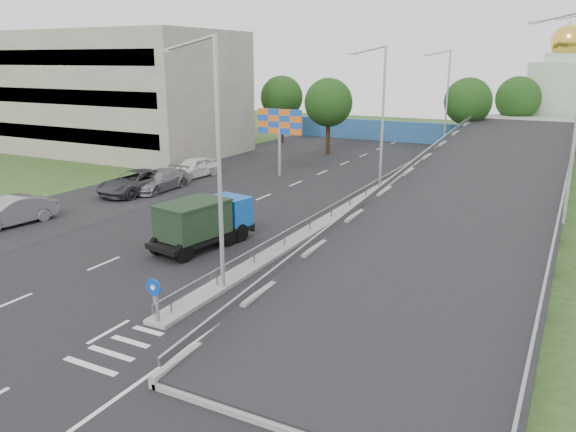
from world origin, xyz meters
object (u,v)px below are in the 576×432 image
Objects in this scene: parked_car_e at (194,167)px; lamp_post_mid at (380,112)px; lamp_post_far at (445,96)px; dump_truck at (204,221)px; lamp_post_near at (215,153)px; parked_car_c at (136,182)px; parked_car_b at (11,212)px; sign_bollard at (155,300)px; parked_car_d at (159,180)px; church at (561,96)px; billboard at (280,126)px.

lamp_post_mid is at bearing 13.35° from parked_car_e.
dump_truck is at bearing -96.21° from lamp_post_far.
parked_car_c is (-15.29, 11.78, -4.97)m from lamp_post_near.
lamp_post_near is at bearing -33.43° from parked_car_c.
lamp_post_near is at bearing -38.26° from dump_truck.
parked_car_e is (1.05, 16.11, -0.00)m from parked_car_b.
lamp_post_near is 19.93m from parked_car_c.
parked_car_c is (-15.18, 15.60, -0.20)m from sign_bollard.
lamp_post_far reaches higher than sign_bollard.
parked_car_c reaches higher than parked_car_b.
parked_car_d is at bearing 130.01° from sign_bollard.
sign_bollard is at bearing -48.83° from parked_car_e.
sign_bollard is at bearing -90.14° from lamp_post_far.
parked_car_c is at bearing 142.40° from lamp_post_near.
lamp_post_near and lamp_post_mid have the same top height.
lamp_post_near is 17.03m from parked_car_b.
parked_car_b is (-16.03, 6.08, -0.20)m from sign_bollard.
church is (10.00, 57.83, 4.28)m from sign_bollard.
church is 37.23m from billboard.
dump_truck is 1.19× the size of parked_car_b.
lamp_post_near is 54.90m from church.
lamp_post_mid is 9.47m from billboard.
church reaches higher than parked_car_c.
lamp_post_near is 23.87m from billboard.
parked_car_d is 1.07× the size of parked_car_e.
lamp_post_near reaches higher than dump_truck.
sign_bollard is 27.53m from billboard.
church is 47.66m from parked_car_d.
parked_car_d is (-10.59, 8.99, -0.65)m from dump_truck.
parked_car_e is (-15.08, -21.63, -4.98)m from lamp_post_far.
lamp_post_mid is (0.00, 20.00, 0.00)m from lamp_post_near.
sign_bollard reaches higher than parked_car_d.
billboard is 21.23m from parked_car_b.
church reaches higher than parked_car_d.
billboard reaches higher than sign_bollard.
lamp_post_far is at bearing 65.72° from parked_car_c.
lamp_post_mid reaches higher than parked_car_e.
parked_car_e is at bearing 92.34° from parked_car_c.
church is 2.30× the size of parked_car_c.
billboard is 18.67m from dump_truck.
billboard is (-19.00, -32.00, -1.12)m from church.
church is 2.63× the size of parked_car_d.
billboard reaches higher than parked_car_c.
church reaches higher than sign_bollard.
sign_bollard is 0.17× the size of lamp_post_far.
lamp_post_far is at bearing 93.41° from dump_truck.
billboard reaches higher than parked_car_e.
parked_car_e is at bearing -173.81° from lamp_post_mid.
parked_car_e is at bearing -124.88° from lamp_post_far.
lamp_post_mid reaches higher than parked_car_b.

